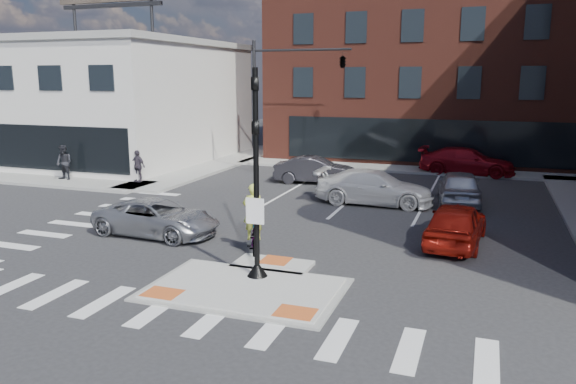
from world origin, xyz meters
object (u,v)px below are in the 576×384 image
at_px(silver_suv, 157,218).
at_px(bg_car_dark, 315,170).
at_px(pedestrian_a, 64,163).
at_px(pedestrian_b, 138,166).
at_px(white_pickup, 375,187).
at_px(cyclist, 253,229).
at_px(bg_car_silver, 459,187).
at_px(bg_car_red, 467,161).
at_px(red_sedan, 456,224).

xyz_separation_m(silver_suv, bg_car_dark, (2.51, 12.11, 0.07)).
height_order(pedestrian_a, pedestrian_b, pedestrian_a).
relative_size(white_pickup, pedestrian_a, 2.78).
xyz_separation_m(white_pickup, pedestrian_b, (-13.28, 0.47, 0.24)).
xyz_separation_m(silver_suv, pedestrian_b, (-6.61, 8.45, 0.36)).
bearing_deg(cyclist, pedestrian_a, -51.70).
bearing_deg(white_pickup, pedestrian_b, 87.98).
relative_size(bg_car_dark, cyclist, 1.90).
bearing_deg(bg_car_silver, white_pickup, 15.64).
relative_size(white_pickup, bg_car_silver, 1.16).
xyz_separation_m(cyclist, pedestrian_a, (-15.10, 8.32, 0.33)).
distance_m(bg_car_red, pedestrian_b, 19.47).
distance_m(bg_car_red, pedestrian_a, 23.64).
relative_size(silver_suv, cyclist, 2.03).
xyz_separation_m(bg_car_red, pedestrian_b, (-17.00, -9.50, 0.22)).
xyz_separation_m(red_sedan, white_pickup, (-3.97, 5.53, 0.02)).
relative_size(bg_car_silver, cyclist, 1.98).
bearing_deg(bg_car_red, bg_car_dark, 129.56).
distance_m(silver_suv, bg_car_red, 20.73).
distance_m(red_sedan, cyclist, 7.15).
height_order(white_pickup, bg_car_dark, white_pickup).
distance_m(white_pickup, bg_car_silver, 4.00).
height_order(red_sedan, pedestrian_b, pedestrian_b).
distance_m(white_pickup, pedestrian_b, 13.29).
bearing_deg(white_pickup, bg_car_silver, -68.50).
xyz_separation_m(bg_car_silver, bg_car_red, (-0.00, 8.50, 0.02)).
xyz_separation_m(white_pickup, bg_car_dark, (-4.16, 4.13, -0.05)).
bearing_deg(cyclist, bg_car_dark, -105.12).
relative_size(bg_car_red, pedestrian_a, 2.87).
bearing_deg(red_sedan, pedestrian_b, -14.85).
bearing_deg(pedestrian_a, silver_suv, -27.46).
xyz_separation_m(bg_car_red, pedestrian_a, (-21.24, -10.38, 0.32)).
relative_size(bg_car_dark, pedestrian_b, 2.55).
bearing_deg(pedestrian_b, cyclist, -28.76).
bearing_deg(pedestrian_a, white_pickup, 8.78).
xyz_separation_m(red_sedan, pedestrian_a, (-21.49, 5.12, 0.36)).
relative_size(bg_car_silver, pedestrian_b, 2.66).
height_order(bg_car_silver, cyclist, cyclist).
xyz_separation_m(silver_suv, cyclist, (4.25, -0.75, 0.13)).
relative_size(bg_car_dark, pedestrian_a, 2.29).
height_order(red_sedan, white_pickup, white_pickup).
bearing_deg(bg_car_red, pedestrian_b, 122.24).
xyz_separation_m(bg_car_dark, cyclist, (1.74, -12.87, 0.06)).
bearing_deg(red_sedan, bg_car_silver, -83.63).
height_order(bg_car_dark, pedestrian_a, pedestrian_a).
bearing_deg(bg_car_silver, pedestrian_a, -0.82).
xyz_separation_m(bg_car_red, cyclist, (-6.14, -18.70, -0.02)).
distance_m(bg_car_silver, pedestrian_b, 17.03).
distance_m(bg_car_silver, bg_car_red, 8.50).
bearing_deg(bg_car_dark, pedestrian_a, 101.91).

